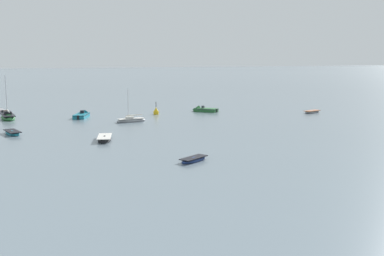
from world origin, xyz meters
The scene contains 9 objects.
rowboat_moored_0 centered at (4.69, 43.96, 0.16)m, with size 3.85×2.31×0.58m.
rowboat_moored_1 centered at (-28.04, 16.15, 0.14)m, with size 3.47×2.76×0.53m.
motorboat_moored_0 centered at (-33.76, 52.14, 0.24)m, with size 3.44×5.41×1.76m.
motorboat_moored_1 centered at (-12.57, 52.55, 0.23)m, with size 4.46×4.71×1.66m.
sailboat_moored_1 centered at (-27.59, 44.07, 0.22)m, with size 4.75×2.05×5.15m.
sailboat_moored_2 centered at (-45.08, 54.05, 0.31)m, with size 2.72×6.56×7.13m.
rowboat_moored_2 centered at (-44.23, 38.28, 0.17)m, with size 2.42×4.29×0.64m.
rowboat_moored_3 centered at (-34.02, 29.94, 0.20)m, with size 2.57×4.79×0.72m.
channel_buoy centered at (-21.51, 51.53, 0.46)m, with size 0.90×0.90×2.30m.
Camera 1 is at (-42.88, -23.08, 9.72)m, focal length 42.73 mm.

